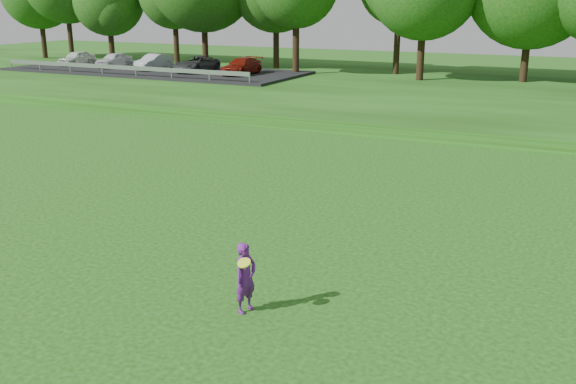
% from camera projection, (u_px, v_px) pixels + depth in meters
% --- Properties ---
extents(ground, '(140.00, 140.00, 0.00)m').
position_uv_depth(ground, '(115.00, 321.00, 12.54)').
color(ground, '#183D0B').
rests_on(ground, ground).
extents(berm, '(130.00, 30.00, 0.60)m').
position_uv_depth(berm, '(463.00, 92.00, 41.78)').
color(berm, '#183D0B').
rests_on(berm, ground).
extents(walking_path, '(130.00, 1.60, 0.04)m').
position_uv_depth(walking_path, '(402.00, 135.00, 29.78)').
color(walking_path, gray).
rests_on(walking_path, ground).
extents(parking_lot, '(24.00, 9.00, 1.38)m').
position_uv_depth(parking_lot, '(157.00, 67.00, 50.37)').
color(parking_lot, black).
rests_on(parking_lot, berm).
extents(woman, '(0.47, 0.65, 1.45)m').
position_uv_depth(woman, '(246.00, 278.00, 12.72)').
color(woman, '#641C7F').
rests_on(woman, ground).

